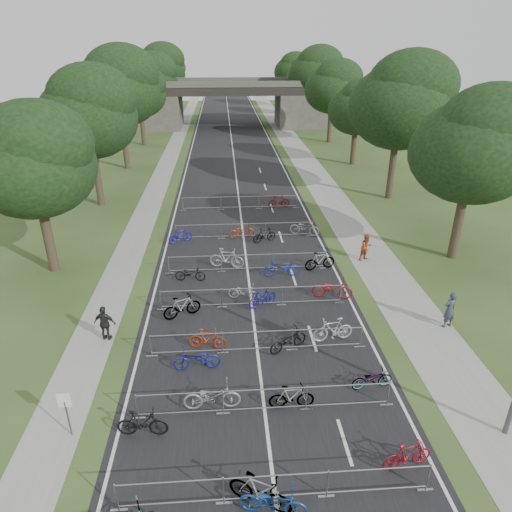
{
  "coord_description": "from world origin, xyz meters",
  "views": [
    {
      "loc": [
        -1.25,
        -9.1,
        12.43
      ],
      "look_at": [
        0.48,
        14.71,
        1.1
      ],
      "focal_mm": 32.0,
      "sensor_mm": 36.0,
      "label": 1
    }
  ],
  "objects_px": {
    "pedestrian_a": "(450,310)",
    "pedestrian_c": "(105,323)",
    "bike_2": "(273,502)",
    "park_sign": "(66,407)",
    "overpass_bridge": "(229,103)",
    "bike_1": "(260,491)",
    "pedestrian_b": "(366,248)"
  },
  "relations": [
    {
      "from": "bike_1",
      "to": "pedestrian_c",
      "type": "bearing_deg",
      "value": 62.68
    },
    {
      "from": "overpass_bridge",
      "to": "bike_1",
      "type": "distance_m",
      "value": 65.2
    },
    {
      "from": "bike_1",
      "to": "pedestrian_a",
      "type": "relative_size",
      "value": 1.07
    },
    {
      "from": "pedestrian_a",
      "to": "pedestrian_c",
      "type": "relative_size",
      "value": 1.08
    },
    {
      "from": "pedestrian_a",
      "to": "pedestrian_c",
      "type": "bearing_deg",
      "value": -19.37
    },
    {
      "from": "park_sign",
      "to": "pedestrian_c",
      "type": "xyz_separation_m",
      "value": [
        0.0,
        5.61,
        -0.41
      ]
    },
    {
      "from": "overpass_bridge",
      "to": "pedestrian_b",
      "type": "relative_size",
      "value": 18.33
    },
    {
      "from": "park_sign",
      "to": "bike_2",
      "type": "height_order",
      "value": "park_sign"
    },
    {
      "from": "bike_2",
      "to": "pedestrian_b",
      "type": "relative_size",
      "value": 1.18
    },
    {
      "from": "bike_1",
      "to": "bike_2",
      "type": "distance_m",
      "value": 0.46
    },
    {
      "from": "park_sign",
      "to": "pedestrian_c",
      "type": "height_order",
      "value": "park_sign"
    },
    {
      "from": "overpass_bridge",
      "to": "pedestrian_a",
      "type": "relative_size",
      "value": 16.62
    },
    {
      "from": "bike_2",
      "to": "overpass_bridge",
      "type": "bearing_deg",
      "value": 13.36
    },
    {
      "from": "bike_1",
      "to": "pedestrian_c",
      "type": "distance_m",
      "value": 10.8
    },
    {
      "from": "park_sign",
      "to": "pedestrian_a",
      "type": "bearing_deg",
      "value": 18.97
    },
    {
      "from": "bike_2",
      "to": "pedestrian_c",
      "type": "bearing_deg",
      "value": 49.88
    },
    {
      "from": "park_sign",
      "to": "pedestrian_a",
      "type": "height_order",
      "value": "pedestrian_a"
    },
    {
      "from": "park_sign",
      "to": "pedestrian_a",
      "type": "relative_size",
      "value": 0.98
    },
    {
      "from": "pedestrian_b",
      "to": "park_sign",
      "type": "bearing_deg",
      "value": -164.03
    },
    {
      "from": "bike_1",
      "to": "pedestrian_b",
      "type": "distance_m",
      "value": 17.93
    },
    {
      "from": "park_sign",
      "to": "pedestrian_c",
      "type": "bearing_deg",
      "value": 90.0
    },
    {
      "from": "overpass_bridge",
      "to": "park_sign",
      "type": "height_order",
      "value": "overpass_bridge"
    },
    {
      "from": "bike_2",
      "to": "pedestrian_c",
      "type": "distance_m",
      "value": 11.24
    },
    {
      "from": "bike_1",
      "to": "pedestrian_a",
      "type": "xyz_separation_m",
      "value": [
        9.66,
        8.63,
        0.33
      ]
    },
    {
      "from": "park_sign",
      "to": "bike_1",
      "type": "relative_size",
      "value": 0.91
    },
    {
      "from": "park_sign",
      "to": "pedestrian_c",
      "type": "distance_m",
      "value": 5.63
    },
    {
      "from": "bike_2",
      "to": "pedestrian_c",
      "type": "relative_size",
      "value": 1.16
    },
    {
      "from": "overpass_bridge",
      "to": "bike_2",
      "type": "relative_size",
      "value": 15.52
    },
    {
      "from": "bike_1",
      "to": "pedestrian_b",
      "type": "height_order",
      "value": "pedestrian_b"
    },
    {
      "from": "bike_1",
      "to": "bike_2",
      "type": "relative_size",
      "value": 1.0
    },
    {
      "from": "overpass_bridge",
      "to": "pedestrian_c",
      "type": "height_order",
      "value": "overpass_bridge"
    },
    {
      "from": "overpass_bridge",
      "to": "bike_1",
      "type": "height_order",
      "value": "overpass_bridge"
    }
  ]
}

